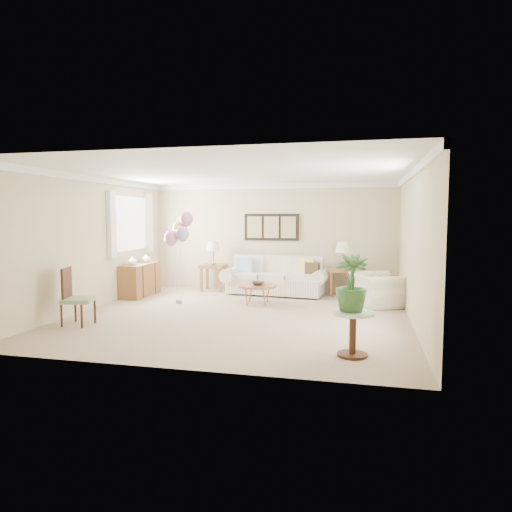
{
  "coord_description": "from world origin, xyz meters",
  "views": [
    {
      "loc": [
        2.17,
        -7.93,
        1.82
      ],
      "look_at": [
        0.17,
        0.6,
        1.05
      ],
      "focal_mm": 32.0,
      "sensor_mm": 36.0,
      "label": 1
    }
  ],
  "objects_px": {
    "coffee_table": "(257,286)",
    "accent_chair": "(74,295)",
    "sofa": "(276,279)",
    "balloon_cluster": "(180,230)",
    "armchair": "(378,290)"
  },
  "relations": [
    {
      "from": "coffee_table",
      "to": "balloon_cluster",
      "type": "height_order",
      "value": "balloon_cluster"
    },
    {
      "from": "armchair",
      "to": "accent_chair",
      "type": "height_order",
      "value": "accent_chair"
    },
    {
      "from": "coffee_table",
      "to": "accent_chair",
      "type": "relative_size",
      "value": 0.83
    },
    {
      "from": "coffee_table",
      "to": "balloon_cluster",
      "type": "xyz_separation_m",
      "value": [
        -1.57,
        -0.29,
        1.15
      ]
    },
    {
      "from": "sofa",
      "to": "armchair",
      "type": "bearing_deg",
      "value": -21.71
    },
    {
      "from": "balloon_cluster",
      "to": "sofa",
      "type": "bearing_deg",
      "value": 42.4
    },
    {
      "from": "balloon_cluster",
      "to": "armchair",
      "type": "bearing_deg",
      "value": 9.65
    },
    {
      "from": "sofa",
      "to": "balloon_cluster",
      "type": "distance_m",
      "value": 2.62
    },
    {
      "from": "sofa",
      "to": "accent_chair",
      "type": "relative_size",
      "value": 2.58
    },
    {
      "from": "armchair",
      "to": "accent_chair",
      "type": "xyz_separation_m",
      "value": [
        -4.99,
        -2.84,
        0.17
      ]
    },
    {
      "from": "sofa",
      "to": "accent_chair",
      "type": "height_order",
      "value": "accent_chair"
    },
    {
      "from": "coffee_table",
      "to": "armchair",
      "type": "relative_size",
      "value": 0.79
    },
    {
      "from": "sofa",
      "to": "balloon_cluster",
      "type": "xyz_separation_m",
      "value": [
        -1.73,
        -1.58,
        1.18
      ]
    },
    {
      "from": "accent_chair",
      "to": "balloon_cluster",
      "type": "xyz_separation_m",
      "value": [
        1.0,
        2.17,
        1.03
      ]
    },
    {
      "from": "armchair",
      "to": "balloon_cluster",
      "type": "relative_size",
      "value": 0.53
    }
  ]
}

